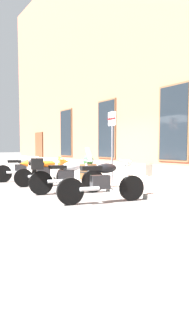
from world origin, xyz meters
TOP-DOWN VIEW (x-y plane):
  - ground_plane at (0.00, 0.00)m, footprint 140.00×140.00m
  - sidewalk at (0.00, 1.18)m, footprint 30.88×2.36m
  - motorcycle_grey_naked at (-2.47, -1.21)m, footprint 0.78×2.01m
  - motorcycle_orange_sport at (-0.83, -0.96)m, footprint 0.75×2.00m
  - motorcycle_silver_touring at (0.90, -1.28)m, footprint 1.00×2.06m
  - motorcycle_black_naked at (2.51, -1.12)m, footprint 0.82×2.12m
  - parking_sign at (0.56, 0.73)m, footprint 0.36×0.07m
  - barrel_planter at (-0.74, 0.66)m, footprint 0.66×0.66m

SIDE VIEW (x-z plane):
  - ground_plane at x=0.00m, z-range 0.00..0.00m
  - sidewalk at x=0.00m, z-range 0.00..0.13m
  - motorcycle_grey_naked at x=-2.47m, z-range 0.00..0.96m
  - motorcycle_black_naked at x=2.51m, z-range -0.01..0.99m
  - barrel_planter at x=-0.74m, z-range 0.05..0.95m
  - motorcycle_silver_touring at x=0.90m, z-range -0.11..1.19m
  - motorcycle_orange_sport at x=-0.83m, z-range 0.05..1.05m
  - parking_sign at x=0.56m, z-range 0.48..2.85m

